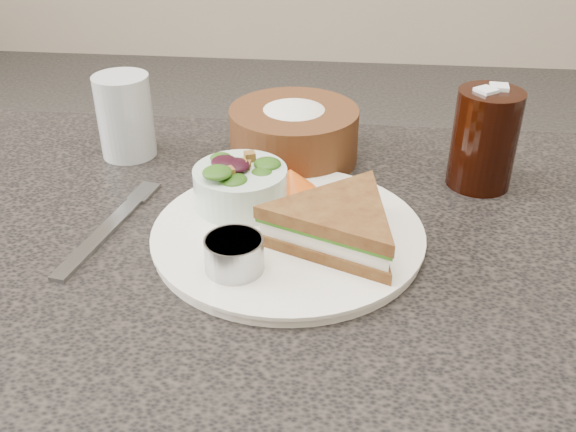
% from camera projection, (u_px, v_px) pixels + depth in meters
% --- Properties ---
extents(dinner_plate, '(0.29, 0.29, 0.01)m').
position_uv_depth(dinner_plate, '(288.00, 235.00, 0.70)').
color(dinner_plate, white).
rests_on(dinner_plate, dining_table).
extents(sandwich, '(0.23, 0.23, 0.05)m').
position_uv_depth(sandwich, '(339.00, 225.00, 0.66)').
color(sandwich, brown).
rests_on(sandwich, dinner_plate).
extents(salad_bowl, '(0.12, 0.12, 0.06)m').
position_uv_depth(salad_bowl, '(240.00, 180.00, 0.73)').
color(salad_bowl, silver).
rests_on(salad_bowl, dinner_plate).
extents(dressing_ramekin, '(0.08, 0.08, 0.03)m').
position_uv_depth(dressing_ramekin, '(234.00, 255.00, 0.62)').
color(dressing_ramekin, '#939598').
rests_on(dressing_ramekin, dinner_plate).
extents(orange_wedge, '(0.10, 0.10, 0.03)m').
position_uv_depth(orange_wedge, '(290.00, 180.00, 0.76)').
color(orange_wedge, orange).
rests_on(orange_wedge, dinner_plate).
extents(fork, '(0.05, 0.19, 0.01)m').
position_uv_depth(fork, '(105.00, 232.00, 0.71)').
color(fork, '#9D9FA1').
rests_on(fork, dining_table).
extents(knife, '(0.09, 0.18, 0.00)m').
position_uv_depth(knife, '(191.00, 246.00, 0.69)').
color(knife, '#AFB1B5').
rests_on(knife, dining_table).
extents(bread_basket, '(0.19, 0.19, 0.10)m').
position_uv_depth(bread_basket, '(294.00, 125.00, 0.85)').
color(bread_basket, '#4B2915').
rests_on(bread_basket, dining_table).
extents(cola_glass, '(0.09, 0.09, 0.13)m').
position_uv_depth(cola_glass, '(485.00, 135.00, 0.78)').
color(cola_glass, black).
rests_on(cola_glass, dining_table).
extents(water_glass, '(0.08, 0.08, 0.11)m').
position_uv_depth(water_glass, '(125.00, 116.00, 0.86)').
color(water_glass, '#B6BFC4').
rests_on(water_glass, dining_table).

